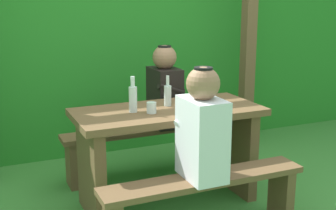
% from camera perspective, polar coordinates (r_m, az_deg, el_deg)
% --- Properties ---
extents(ground_plane, '(12.00, 12.00, 0.00)m').
position_cam_1_polar(ground_plane, '(3.62, 0.00, -12.06)').
color(ground_plane, '#3A7F32').
extents(hedge_backdrop, '(6.40, 0.75, 2.15)m').
position_cam_1_polar(hedge_backdrop, '(4.87, -8.01, 7.71)').
color(hedge_backdrop, '#257D24').
rests_on(hedge_backdrop, ground_plane).
extents(pergola_post_right, '(0.12, 0.12, 1.91)m').
position_cam_1_polar(pergola_post_right, '(4.78, 10.04, 6.09)').
color(pergola_post_right, brown).
rests_on(pergola_post_right, ground_plane).
extents(picnic_table, '(1.40, 0.64, 0.75)m').
position_cam_1_polar(picnic_table, '(3.43, 0.00, -4.38)').
color(picnic_table, brown).
rests_on(picnic_table, ground_plane).
extents(bench_near, '(1.40, 0.24, 0.43)m').
position_cam_1_polar(bench_near, '(3.01, 4.60, -11.16)').
color(bench_near, brown).
rests_on(bench_near, ground_plane).
extents(bench_far, '(1.40, 0.24, 0.43)m').
position_cam_1_polar(bench_far, '(4.01, -3.39, -4.63)').
color(bench_far, brown).
rests_on(bench_far, ground_plane).
extents(person_white_shirt, '(0.25, 0.35, 0.72)m').
position_cam_1_polar(person_white_shirt, '(2.84, 4.31, -2.89)').
color(person_white_shirt, silver).
rests_on(person_white_shirt, bench_near).
extents(person_black_coat, '(0.25, 0.35, 0.72)m').
position_cam_1_polar(person_black_coat, '(3.97, -0.41, 1.98)').
color(person_black_coat, black).
rests_on(person_black_coat, bench_far).
extents(drinking_glass, '(0.07, 0.07, 0.08)m').
position_cam_1_polar(drinking_glass, '(3.23, -2.10, -0.34)').
color(drinking_glass, silver).
rests_on(drinking_glass, picnic_table).
extents(bottle_left, '(0.06, 0.06, 0.23)m').
position_cam_1_polar(bottle_left, '(3.43, -0.04, 1.34)').
color(bottle_left, silver).
rests_on(bottle_left, picnic_table).
extents(bottle_right, '(0.06, 0.06, 0.26)m').
position_cam_1_polar(bottle_right, '(3.26, -4.45, 0.91)').
color(bottle_right, silver).
rests_on(bottle_right, picnic_table).
extents(cell_phone, '(0.09, 0.15, 0.01)m').
position_cam_1_polar(cell_phone, '(3.45, 3.72, -0.05)').
color(cell_phone, silver).
rests_on(cell_phone, picnic_table).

